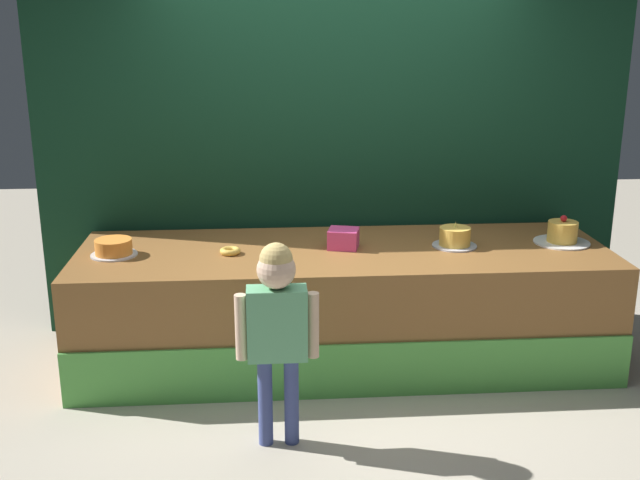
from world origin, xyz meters
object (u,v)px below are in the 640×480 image
child_figure (277,317)px  donut (230,251)px  cake_left (114,248)px  pink_box (343,239)px  cake_center (455,238)px  cake_right (562,234)px

child_figure → donut: child_figure is taller
donut → cake_left: bearing=178.0°
donut → cake_left: size_ratio=0.45×
child_figure → pink_box: bearing=66.9°
pink_box → cake_center: (0.71, -0.02, -0.00)m
child_figure → cake_left: size_ratio=3.88×
pink_box → donut: 0.72m
donut → pink_box: bearing=6.3°
child_figure → cake_left: 1.40m
cake_center → child_figure: bearing=-138.7°
cake_right → cake_center: bearing=-178.3°
cake_left → cake_right: cake_right is taller
cake_center → cake_right: size_ratio=0.79×
cake_center → cake_right: cake_right is taller
child_figure → cake_right: 2.15m
pink_box → donut: pink_box is taller
child_figure → donut: 1.00m
donut → cake_center: cake_center is taller
donut → cake_left: 0.72m
child_figure → cake_center: bearing=41.3°
child_figure → donut: (-0.27, 0.96, 0.06)m
donut → cake_left: cake_left is taller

